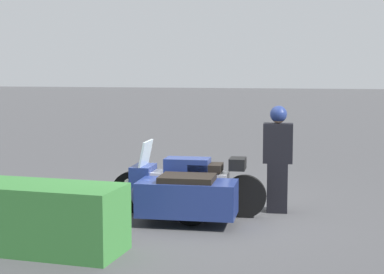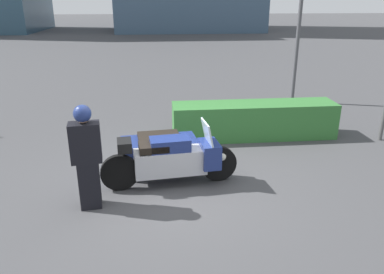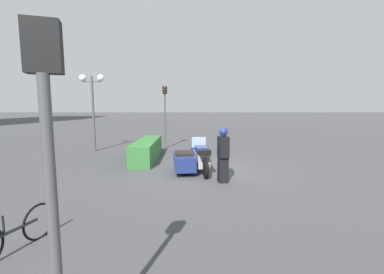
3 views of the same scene
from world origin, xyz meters
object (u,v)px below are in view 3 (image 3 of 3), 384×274
object	(u,v)px
officer_rider	(223,153)
traffic_light_near	(165,108)
police_motorcycle	(191,159)
twin_lamp_post	(92,92)
traffic_light_far	(49,152)
hedge_bush_curbside	(147,150)
bicycle_parked	(13,234)

from	to	relation	value
officer_rider	traffic_light_near	size ratio (longest dim) A/B	0.50
police_motorcycle	twin_lamp_post	world-z (taller)	twin_lamp_post
traffic_light_near	traffic_light_far	bearing A→B (deg)	-7.93
police_motorcycle	hedge_bush_curbside	size ratio (longest dim) A/B	0.63
officer_rider	bicycle_parked	distance (m)	5.46
traffic_light_near	traffic_light_far	xyz separation A→B (m)	(-12.13, -0.27, -0.23)
police_motorcycle	officer_rider	distance (m)	1.68
hedge_bush_curbside	traffic_light_far	distance (m)	9.36
police_motorcycle	traffic_light_far	bearing A→B (deg)	164.59
officer_rider	bicycle_parked	bearing A→B (deg)	37.90
traffic_light_near	traffic_light_far	distance (m)	12.13
officer_rider	bicycle_parked	world-z (taller)	officer_rider
hedge_bush_curbside	bicycle_parked	bearing A→B (deg)	172.65
traffic_light_far	bicycle_parked	xyz separation A→B (m)	(1.93, 1.74, -1.69)
police_motorcycle	traffic_light_far	world-z (taller)	traffic_light_far
hedge_bush_curbside	twin_lamp_post	xyz separation A→B (m)	(2.10, 3.09, 2.63)
officer_rider	traffic_light_far	xyz separation A→B (m)	(-5.75, 2.12, 1.10)
police_motorcycle	twin_lamp_post	size ratio (longest dim) A/B	0.63
bicycle_parked	officer_rider	bearing A→B (deg)	-26.54
hedge_bush_curbside	traffic_light_near	size ratio (longest dim) A/B	1.15
hedge_bush_curbside	twin_lamp_post	world-z (taller)	twin_lamp_post
officer_rider	bicycle_parked	xyz separation A→B (m)	(-3.82, 3.86, -0.59)
officer_rider	twin_lamp_post	world-z (taller)	twin_lamp_post
police_motorcycle	traffic_light_near	distance (m)	5.56
twin_lamp_post	bicycle_parked	xyz separation A→B (m)	(-9.36, -2.15, -2.73)
traffic_light_far	bicycle_parked	world-z (taller)	traffic_light_far
officer_rider	traffic_light_near	distance (m)	6.94
hedge_bush_curbside	bicycle_parked	size ratio (longest dim) A/B	2.53
hedge_bush_curbside	twin_lamp_post	size ratio (longest dim) A/B	1.00
police_motorcycle	twin_lamp_post	xyz separation A→B (m)	(4.24, 5.04, 2.58)
officer_rider	twin_lamp_post	distance (m)	8.45
traffic_light_near	bicycle_parked	size ratio (longest dim) A/B	2.20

